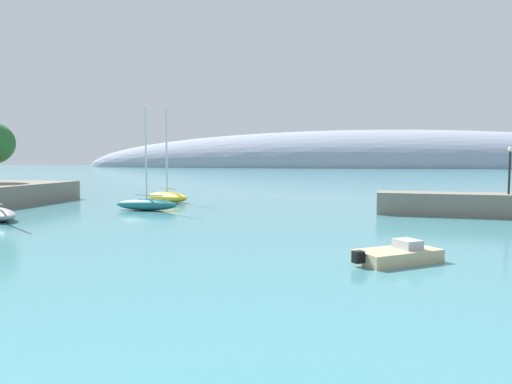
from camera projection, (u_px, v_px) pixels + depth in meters
distant_ridge at (367, 168)px, 235.60m from camera, size 313.27×55.33×38.63m
sailboat_teal_mid_mooring at (147, 204)px, 40.15m from camera, size 5.71×1.84×9.02m
sailboat_yellow_outer_mooring at (167, 196)px, 47.67m from camera, size 6.20×4.94×9.64m
motorboat_sand_outer at (398, 255)px, 20.03m from camera, size 4.08×3.64×0.96m
harbor_lamp_post at (510, 164)px, 35.15m from camera, size 0.36×0.36×3.66m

